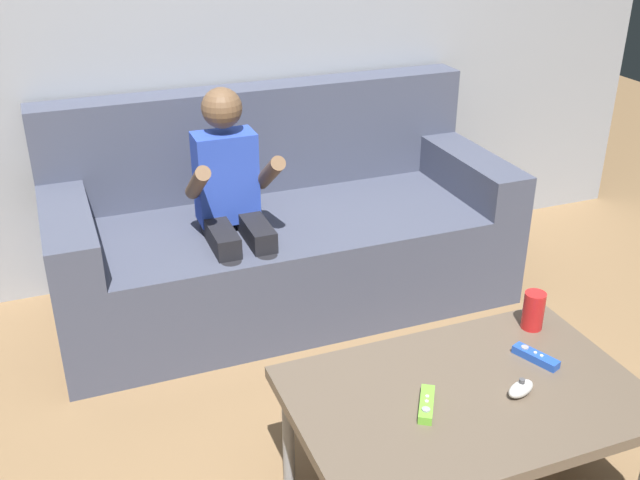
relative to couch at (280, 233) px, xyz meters
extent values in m
cube|color=#474C60|center=(0.00, -0.06, -0.09)|extent=(1.88, 0.80, 0.41)
cube|color=#474C60|center=(0.00, 0.26, 0.34)|extent=(1.88, 0.16, 0.46)
cube|color=#474C60|center=(-0.85, -0.06, 0.20)|extent=(0.18, 0.80, 0.17)
cube|color=#474C60|center=(0.85, -0.06, 0.20)|extent=(0.18, 0.80, 0.17)
cylinder|color=black|center=(-0.31, -0.39, -0.09)|extent=(0.08, 0.08, 0.41)
cylinder|color=black|center=(-0.18, -0.39, -0.09)|extent=(0.08, 0.08, 0.41)
cube|color=black|center=(-0.31, -0.24, 0.15)|extent=(0.09, 0.29, 0.09)
cube|color=black|center=(-0.18, -0.24, 0.15)|extent=(0.09, 0.29, 0.09)
cube|color=blue|center=(-0.24, -0.10, 0.33)|extent=(0.23, 0.14, 0.36)
cylinder|color=brown|center=(-0.38, -0.22, 0.37)|extent=(0.06, 0.26, 0.20)
cylinder|color=brown|center=(-0.11, -0.22, 0.37)|extent=(0.06, 0.26, 0.20)
sphere|color=brown|center=(-0.24, -0.10, 0.60)|extent=(0.15, 0.15, 0.15)
cube|color=brown|center=(0.09, -1.36, 0.10)|extent=(0.96, 0.62, 0.04)
cylinder|color=gray|center=(-0.34, -1.10, -0.11)|extent=(0.04, 0.04, 0.38)
cylinder|color=gray|center=(0.52, -1.10, -0.11)|extent=(0.04, 0.04, 0.38)
cube|color=#72C638|center=(-0.05, -1.38, 0.12)|extent=(0.10, 0.14, 0.02)
cylinder|color=#99999E|center=(-0.07, -1.41, 0.14)|extent=(0.02, 0.02, 0.00)
cylinder|color=silver|center=(-0.05, -1.38, 0.14)|extent=(0.01, 0.01, 0.00)
cylinder|color=silver|center=(-0.04, -1.36, 0.14)|extent=(0.01, 0.01, 0.00)
ellipsoid|color=white|center=(0.21, -1.42, 0.13)|extent=(0.10, 0.07, 0.04)
cylinder|color=#4C4C51|center=(0.21, -1.42, 0.16)|extent=(0.02, 0.02, 0.01)
cube|color=blue|center=(0.35, -1.30, 0.12)|extent=(0.09, 0.14, 0.02)
cylinder|color=#99999E|center=(0.33, -1.27, 0.14)|extent=(0.02, 0.02, 0.00)
cylinder|color=silver|center=(0.35, -1.30, 0.14)|extent=(0.01, 0.01, 0.00)
cylinder|color=silver|center=(0.36, -1.32, 0.14)|extent=(0.01, 0.01, 0.00)
cylinder|color=red|center=(0.44, -1.15, 0.17)|extent=(0.07, 0.07, 0.12)
camera|label=1|loc=(-0.88, -2.74, 1.38)|focal=41.78mm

